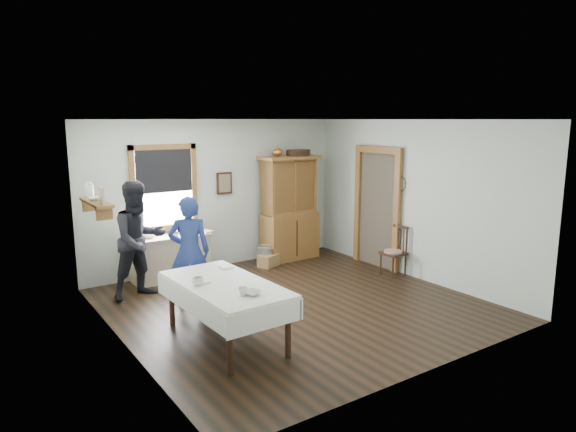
{
  "coord_description": "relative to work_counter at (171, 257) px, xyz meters",
  "views": [
    {
      "loc": [
        -4.15,
        -5.93,
        2.7
      ],
      "look_at": [
        0.09,
        0.3,
        1.28
      ],
      "focal_mm": 32.0,
      "sensor_mm": 36.0,
      "label": 1
    }
  ],
  "objects": [
    {
      "name": "table_cup_b",
      "position": [
        -0.43,
        -3.29,
        0.41
      ],
      "size": [
        0.13,
        0.13,
        0.1
      ],
      "primitive_type": "imported",
      "rotation": [
        0.0,
        0.0,
        -0.25
      ],
      "color": "silver",
      "rests_on": "dining_table"
    },
    {
      "name": "spindle_chair",
      "position": [
        3.3,
        -1.99,
        0.06
      ],
      "size": [
        0.42,
        0.42,
        0.88
      ],
      "primitive_type": "cube",
      "rotation": [
        0.0,
        0.0,
        0.04
      ],
      "color": "#361D13",
      "rests_on": "room"
    },
    {
      "name": "pail",
      "position": [
        1.78,
        -0.17,
        -0.22
      ],
      "size": [
        0.35,
        0.35,
        0.32
      ],
      "primitive_type": "cube",
      "rotation": [
        0.0,
        0.0,
        0.17
      ],
      "color": "#9FA0A7",
      "rests_on": "room"
    },
    {
      "name": "framed_picture",
      "position": [
        1.19,
        0.25,
        1.17
      ],
      "size": [
        0.3,
        0.04,
        0.4
      ],
      "primitive_type": "cube",
      "color": "#361D13",
      "rests_on": "room"
    },
    {
      "name": "woman_blue",
      "position": [
        -0.25,
        -1.39,
        0.37
      ],
      "size": [
        0.65,
        0.55,
        1.51
      ],
      "primitive_type": "imported",
      "rotation": [
        0.0,
        0.0,
        2.74
      ],
      "color": "navy",
      "rests_on": "room"
    },
    {
      "name": "window",
      "position": [
        0.04,
        0.26,
        1.25
      ],
      "size": [
        1.18,
        0.07,
        1.48
      ],
      "color": "white",
      "rests_on": "room"
    },
    {
      "name": "wicker_basket",
      "position": [
        1.79,
        -0.28,
        -0.27
      ],
      "size": [
        0.45,
        0.39,
        0.22
      ],
      "primitive_type": "cube",
      "rotation": [
        0.0,
        0.0,
        0.4
      ],
      "color": "#9D7847",
      "rests_on": "room"
    },
    {
      "name": "shelf_bowl",
      "position": [
        -1.33,
        -0.66,
        1.21
      ],
      "size": [
        0.22,
        0.22,
        0.05
      ],
      "primitive_type": "imported",
      "color": "silver",
      "rests_on": "wall_shelf"
    },
    {
      "name": "table_bowl",
      "position": [
        -0.33,
        -3.33,
        0.39
      ],
      "size": [
        0.26,
        0.26,
        0.05
      ],
      "primitive_type": "imported",
      "rotation": [
        0.0,
        0.0,
        0.19
      ],
      "color": "silver",
      "rests_on": "dining_table"
    },
    {
      "name": "figure_dark",
      "position": [
        -0.71,
        -0.58,
        0.45
      ],
      "size": [
        0.91,
        0.76,
        1.66
      ],
      "primitive_type": "imported",
      "rotation": [
        0.0,
        0.0,
        0.18
      ],
      "color": "black",
      "rests_on": "room"
    },
    {
      "name": "counter_bowl",
      "position": [
        -0.36,
        0.02,
        0.41
      ],
      "size": [
        0.24,
        0.24,
        0.06
      ],
      "primitive_type": "imported",
      "rotation": [
        0.0,
        0.0,
        -0.22
      ],
      "color": "silver",
      "rests_on": "work_counter"
    },
    {
      "name": "wall_shelf",
      "position": [
        -1.33,
        -0.67,
        1.19
      ],
      "size": [
        0.24,
        1.0,
        0.44
      ],
      "color": "olive",
      "rests_on": "room"
    },
    {
      "name": "china_hutch",
      "position": [
        2.44,
        -0.04,
        0.62
      ],
      "size": [
        1.2,
        0.6,
        2.01
      ],
      "primitive_type": "cube",
      "rotation": [
        0.0,
        0.0,
        0.04
      ],
      "color": "olive",
      "rests_on": "room"
    },
    {
      "name": "room",
      "position": [
        1.04,
        -2.21,
        0.97
      ],
      "size": [
        5.01,
        5.01,
        2.7
      ],
      "color": "black",
      "rests_on": "ground"
    },
    {
      "name": "counter_book",
      "position": [
        0.52,
        -0.1,
        0.39
      ],
      "size": [
        0.22,
        0.26,
        0.02
      ],
      "primitive_type": "imported",
      "rotation": [
        0.0,
        0.0,
        0.26
      ],
      "color": "#7B6752",
      "rests_on": "work_counter"
    },
    {
      "name": "rug_beater",
      "position": [
        3.49,
        -1.91,
        1.34
      ],
      "size": [
        0.01,
        0.27,
        0.27
      ],
      "primitive_type": "torus",
      "rotation": [
        0.0,
        1.57,
        0.0
      ],
      "color": "black",
      "rests_on": "room"
    },
    {
      "name": "doorway",
      "position": [
        3.49,
        -1.36,
        0.78
      ],
      "size": [
        0.09,
        1.14,
        2.22
      ],
      "color": "#4C4336",
      "rests_on": "room"
    },
    {
      "name": "table_cup_a",
      "position": [
        -0.7,
        -2.67,
        0.42
      ],
      "size": [
        0.15,
        0.15,
        0.1
      ],
      "primitive_type": "imported",
      "rotation": [
        0.0,
        0.0,
        0.19
      ],
      "color": "silver",
      "rests_on": "dining_table"
    },
    {
      "name": "work_counter",
      "position": [
        0.0,
        0.0,
        0.0
      ],
      "size": [
        1.35,
        0.53,
        0.77
      ],
      "primitive_type": "cube",
      "rotation": [
        0.0,
        0.0,
        -0.02
      ],
      "color": "#CBB88D",
      "rests_on": "room"
    },
    {
      "name": "dining_table",
      "position": [
        -0.39,
        -2.76,
        -0.01
      ],
      "size": [
        1.05,
        1.9,
        0.75
      ],
      "primitive_type": "cube",
      "rotation": [
        0.0,
        0.0,
        0.03
      ],
      "color": "white",
      "rests_on": "room"
    }
  ]
}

